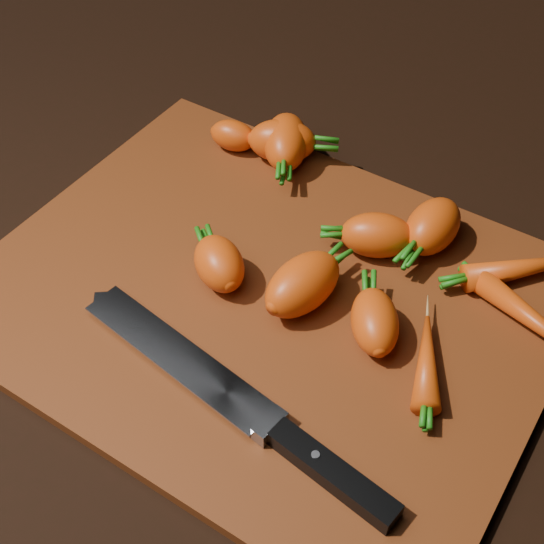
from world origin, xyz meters
The scene contains 14 objects.
ground centered at (0.00, 0.00, -0.01)m, with size 2.00×2.00×0.01m, color black.
cutting_board centered at (0.00, 0.00, 0.01)m, with size 0.50×0.40×0.01m, color #662D10.
carrot_0 centered at (-0.09, 0.17, 0.03)m, with size 0.07×0.05×0.05m, color #EB4C0C.
carrot_1 centered at (-0.04, -0.01, 0.03)m, with size 0.06×0.04×0.04m, color #EB4C0C.
carrot_2 centered at (-0.09, 0.17, 0.04)m, with size 0.08×0.05×0.05m, color #EB4C0C.
carrot_3 centered at (0.03, 0.01, 0.04)m, with size 0.08×0.05×0.05m, color #EB4C0C.
carrot_4 centered at (0.06, 0.10, 0.03)m, with size 0.07×0.04×0.04m, color #EB4C0C.
carrot_5 centered at (-0.14, 0.16, 0.03)m, with size 0.05×0.03×0.03m, color #EB4C0C.
carrot_6 centered at (0.10, 0.01, 0.03)m, with size 0.07×0.04×0.04m, color #EB4C0C.
carrot_7 centered at (0.19, 0.15, 0.03)m, with size 0.12×0.03×0.03m, color #EB4C0C.
carrot_8 centered at (0.22, 0.09, 0.02)m, with size 0.14×0.02×0.02m, color #EB4C0C.
carrot_9 centered at (0.16, 0.00, 0.02)m, with size 0.09×0.02×0.02m, color #EB4C0C.
carrot_10 centered at (0.10, 0.14, 0.03)m, with size 0.07×0.05×0.05m, color #EB4C0C.
knife centered at (0.00, -0.11, 0.02)m, with size 0.31×0.07×0.02m.
Camera 1 is at (0.25, -0.37, 0.52)m, focal length 50.00 mm.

